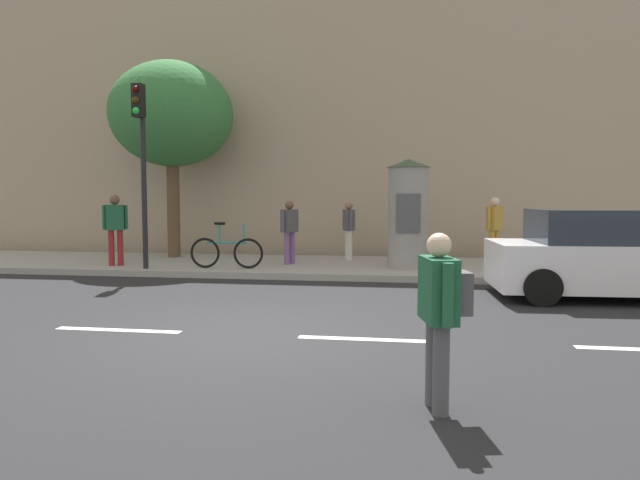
# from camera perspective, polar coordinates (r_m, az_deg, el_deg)

# --- Properties ---
(ground_plane) EXTENTS (80.00, 80.00, 0.00)m
(ground_plane) POSITION_cam_1_polar(r_m,az_deg,el_deg) (7.72, -8.18, -9.41)
(ground_plane) COLOR #232326
(sidewalk_curb) EXTENTS (36.00, 4.00, 0.15)m
(sidewalk_curb) POSITION_cam_1_polar(r_m,az_deg,el_deg) (14.46, -0.17, -2.66)
(sidewalk_curb) COLOR #9E9B93
(sidewalk_curb) RESTS_ON ground_plane
(lane_markings) EXTENTS (25.80, 0.16, 0.01)m
(lane_markings) POSITION_cam_1_polar(r_m,az_deg,el_deg) (7.72, -8.18, -9.38)
(lane_markings) COLOR silver
(lane_markings) RESTS_ON ground_plane
(building_backdrop) EXTENTS (36.00, 5.00, 8.61)m
(building_backdrop) POSITION_cam_1_polar(r_m,az_deg,el_deg) (19.47, 2.11, 11.60)
(building_backdrop) COLOR tan
(building_backdrop) RESTS_ON ground_plane
(traffic_light) EXTENTS (0.24, 0.45, 4.25)m
(traffic_light) POSITION_cam_1_polar(r_m,az_deg,el_deg) (13.87, -17.56, 9.02)
(traffic_light) COLOR black
(traffic_light) RESTS_ON sidewalk_curb
(poster_column) EXTENTS (1.03, 1.03, 2.59)m
(poster_column) POSITION_cam_1_polar(r_m,az_deg,el_deg) (13.64, 8.85, 2.71)
(poster_column) COLOR gray
(poster_column) RESTS_ON sidewalk_curb
(street_tree) EXTENTS (3.40, 3.40, 5.43)m
(street_tree) POSITION_cam_1_polar(r_m,az_deg,el_deg) (16.63, -14.69, 12.05)
(street_tree) COLOR brown
(street_tree) RESTS_ON sidewalk_curb
(pedestrian_in_red_top) EXTENTS (0.45, 0.66, 1.53)m
(pedestrian_in_red_top) POSITION_cam_1_polar(r_m,az_deg,el_deg) (4.95, 12.04, -6.39)
(pedestrian_in_red_top) COLOR #4C4C51
(pedestrian_in_red_top) RESTS_ON ground_plane
(pedestrian_with_bag) EXTENTS (0.44, 0.45, 1.68)m
(pedestrian_with_bag) POSITION_cam_1_polar(r_m,az_deg,el_deg) (15.07, 17.12, 1.45)
(pedestrian_with_bag) COLOR #B78C33
(pedestrian_with_bag) RESTS_ON sidewalk_curb
(pedestrian_in_dark_shirt) EXTENTS (0.37, 0.56, 1.57)m
(pedestrian_in_dark_shirt) POSITION_cam_1_polar(r_m,az_deg,el_deg) (15.27, 2.91, 1.41)
(pedestrian_in_dark_shirt) COLOR silver
(pedestrian_in_dark_shirt) RESTS_ON sidewalk_curb
(pedestrian_tallest) EXTENTS (0.40, 0.58, 1.60)m
(pedestrian_tallest) POSITION_cam_1_polar(r_m,az_deg,el_deg) (14.27, -3.09, 1.31)
(pedestrian_tallest) COLOR #724C84
(pedestrian_tallest) RESTS_ON sidewalk_curb
(pedestrian_in_light_jacket) EXTENTS (0.55, 0.39, 1.74)m
(pedestrian_in_light_jacket) POSITION_cam_1_polar(r_m,az_deg,el_deg) (14.78, -19.89, 1.51)
(pedestrian_in_light_jacket) COLOR maroon
(pedestrian_in_light_jacket) RESTS_ON sidewalk_curb
(bicycle_leaning) EXTENTS (1.77, 0.13, 1.09)m
(bicycle_leaning) POSITION_cam_1_polar(r_m,az_deg,el_deg) (13.61, -9.38, -1.19)
(bicycle_leaning) COLOR black
(bicycle_leaning) RESTS_ON sidewalk_curb
(parked_car_dark) EXTENTS (4.35, 2.15, 1.61)m
(parked_car_dark) POSITION_cam_1_polar(r_m,az_deg,el_deg) (11.49, 27.24, -1.45)
(parked_car_dark) COLOR silver
(parked_car_dark) RESTS_ON ground_plane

